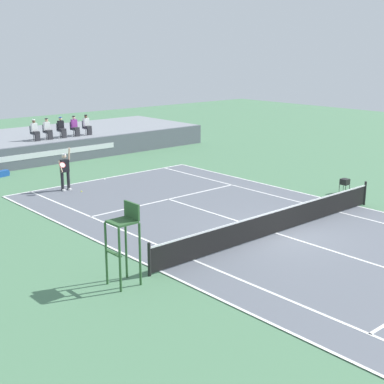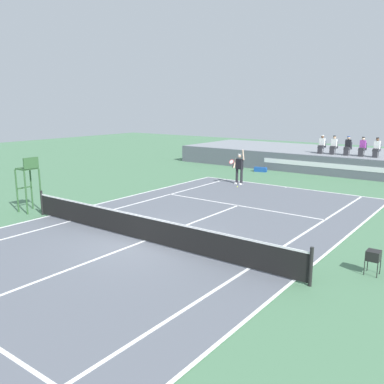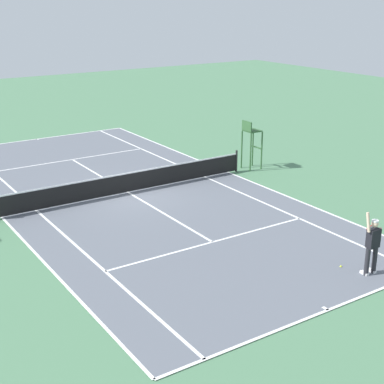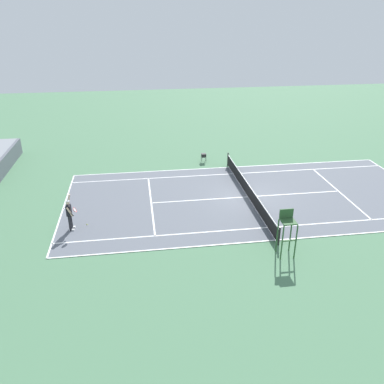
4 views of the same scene
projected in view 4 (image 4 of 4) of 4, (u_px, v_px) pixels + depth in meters
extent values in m
plane|color=#4C7A56|center=(248.00, 197.00, 26.22)|extent=(80.00, 80.00, 0.00)
cube|color=slate|center=(248.00, 197.00, 26.21)|extent=(10.98, 23.78, 0.02)
cube|color=white|center=(63.00, 209.00, 24.65)|extent=(10.98, 0.10, 0.01)
cube|color=white|center=(275.00, 240.00, 21.28)|extent=(0.10, 23.78, 0.01)
cube|color=white|center=(229.00, 167.00, 31.14)|extent=(0.10, 23.78, 0.01)
cube|color=white|center=(267.00, 227.00, 22.52)|extent=(0.10, 23.78, 0.01)
cube|color=white|center=(233.00, 174.00, 29.90)|extent=(0.10, 23.78, 0.01)
cube|color=white|center=(151.00, 203.00, 25.37)|extent=(8.22, 0.10, 0.01)
cube|color=white|center=(338.00, 191.00, 27.05)|extent=(8.22, 0.10, 0.01)
cube|color=white|center=(248.00, 197.00, 26.21)|extent=(0.10, 12.80, 0.01)
cube|color=white|center=(65.00, 209.00, 24.67)|extent=(0.10, 0.20, 0.01)
cylinder|color=black|center=(279.00, 236.00, 20.66)|extent=(0.10, 0.10, 1.07)
cylinder|color=black|center=(228.00, 159.00, 31.33)|extent=(0.10, 0.10, 1.07)
cube|color=black|center=(248.00, 191.00, 26.02)|extent=(11.78, 0.02, 0.84)
cube|color=white|center=(249.00, 185.00, 25.84)|extent=(11.78, 0.03, 0.06)
cylinder|color=#232328|center=(71.00, 221.00, 22.32)|extent=(0.15, 0.15, 0.92)
cylinder|color=#232328|center=(70.00, 224.00, 22.03)|extent=(0.15, 0.15, 0.92)
cube|color=white|center=(73.00, 227.00, 22.50)|extent=(0.13, 0.29, 0.10)
cube|color=white|center=(72.00, 230.00, 22.21)|extent=(0.13, 0.29, 0.10)
cube|color=black|center=(69.00, 210.00, 21.86)|extent=(0.41, 0.26, 0.60)
sphere|color=beige|center=(68.00, 203.00, 21.66)|extent=(0.22, 0.22, 0.22)
cylinder|color=white|center=(67.00, 201.00, 21.62)|extent=(0.21, 0.21, 0.06)
cylinder|color=beige|center=(69.00, 199.00, 21.86)|extent=(0.10, 0.22, 0.61)
cylinder|color=beige|center=(70.00, 212.00, 21.62)|extent=(0.10, 0.33, 0.56)
cylinder|color=black|center=(72.00, 214.00, 21.65)|extent=(0.04, 0.19, 0.25)
torus|color=red|center=(75.00, 210.00, 21.57)|extent=(0.31, 0.21, 0.26)
cylinder|color=silver|center=(75.00, 210.00, 21.57)|extent=(0.28, 0.17, 0.22)
sphere|color=#D1E533|center=(87.00, 224.00, 22.81)|extent=(0.07, 0.07, 0.07)
cylinder|color=#2D562D|center=(296.00, 242.00, 19.37)|extent=(0.07, 0.07, 1.90)
cylinder|color=#2D562D|center=(282.00, 243.00, 19.28)|extent=(0.07, 0.07, 1.90)
cylinder|color=#2D562D|center=(291.00, 235.00, 20.00)|extent=(0.07, 0.07, 1.90)
cylinder|color=#2D562D|center=(277.00, 236.00, 19.91)|extent=(0.07, 0.07, 1.90)
cube|color=#2D562D|center=(288.00, 222.00, 19.23)|extent=(0.70, 0.70, 0.06)
cube|color=#2D562D|center=(286.00, 213.00, 19.43)|extent=(0.06, 0.70, 0.48)
cube|color=#2D562D|center=(289.00, 240.00, 19.32)|extent=(0.10, 0.70, 0.04)
cube|color=black|center=(204.00, 155.00, 32.09)|extent=(0.36, 0.36, 0.28)
cylinder|color=black|center=(206.00, 160.00, 32.11)|extent=(0.02, 0.02, 0.42)
cylinder|color=black|center=(205.00, 159.00, 32.41)|extent=(0.02, 0.02, 0.42)
cylinder|color=black|center=(202.00, 160.00, 32.06)|extent=(0.02, 0.02, 0.42)
cylinder|color=black|center=(201.00, 159.00, 32.37)|extent=(0.02, 0.02, 0.42)
ellipsoid|color=#D1E533|center=(204.00, 154.00, 32.06)|extent=(0.30, 0.30, 0.12)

